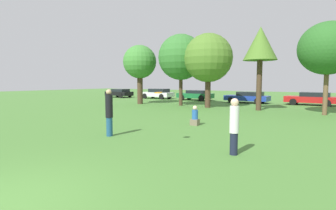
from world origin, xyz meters
TOP-DOWN VIEW (x-y plane):
  - person_thrower at (-2.77, 5.47)m, footprint 0.30×0.30m
  - person_catcher at (2.43, 5.60)m, footprint 0.28×0.28m
  - frisbee at (-0.12, 5.23)m, footprint 0.27×0.27m
  - bystander_sitting at (-1.08, 9.79)m, footprint 0.41×0.34m
  - tree_0 at (-11.78, 18.38)m, footprint 3.32×3.32m
  - tree_1 at (-7.40, 19.05)m, footprint 4.23×4.23m
  - tree_2 at (-4.46, 18.65)m, footprint 4.15×4.15m
  - tree_3 at (-0.20, 18.84)m, footprint 2.56×2.56m
  - tree_4 at (4.28, 18.26)m, footprint 3.71×3.71m
  - parked_car_black at (-21.25, 25.22)m, footprint 4.01×2.07m
  - parked_car_white at (-15.00, 25.89)m, footprint 4.47×2.03m
  - parked_car_green at (-9.42, 25.98)m, footprint 4.31×2.08m
  - parked_car_blue at (-3.01, 25.46)m, footprint 4.49×2.18m
  - parked_car_red at (2.88, 26.12)m, footprint 4.57×2.02m

SIDE VIEW (x-z plane):
  - bystander_sitting at x=-1.08m, z-range -0.08..0.93m
  - parked_car_blue at x=-3.01m, z-range 0.03..1.22m
  - parked_car_black at x=-21.25m, z-range 0.05..1.25m
  - parked_car_red at x=2.88m, z-range 0.04..1.28m
  - parked_car_green at x=-9.42m, z-range 0.05..1.27m
  - parked_car_white at x=-15.00m, z-range 0.04..1.36m
  - person_catcher at x=2.43m, z-range 0.04..1.77m
  - person_thrower at x=-2.77m, z-range 0.03..1.95m
  - frisbee at x=-0.12m, z-range 1.84..1.88m
  - tree_0 at x=-11.78m, z-range 1.21..7.09m
  - tree_2 at x=-4.46m, z-range 1.07..7.40m
  - tree_4 at x=4.28m, z-range 1.33..7.49m
  - tree_1 at x=-7.40m, z-range 1.18..7.80m
  - tree_3 at x=-0.20m, z-range 1.82..8.26m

